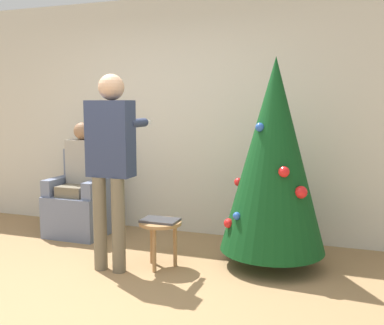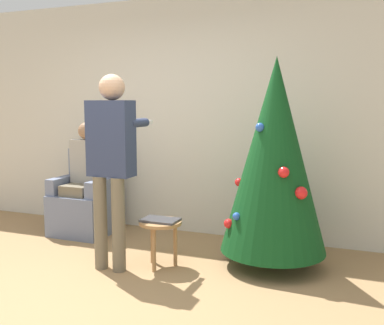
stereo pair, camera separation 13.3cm
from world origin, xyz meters
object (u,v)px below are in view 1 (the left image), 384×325
object	(u,v)px
person_standing	(111,154)
person_seated	(80,173)
armchair	(82,204)
christmas_tree	(274,155)
side_stool	(160,229)

from	to	relation	value
person_standing	person_seated	bearing A→B (deg)	136.59
person_seated	person_standing	distance (m)	1.28
person_seated	armchair	bearing A→B (deg)	90.00
christmas_tree	side_stool	distance (m)	1.23
armchair	person_seated	distance (m)	0.36
person_standing	side_stool	xyz separation A→B (m)	(0.40, 0.18, -0.70)
christmas_tree	armchair	bearing A→B (deg)	172.34
armchair	christmas_tree	bearing A→B (deg)	-7.66
person_seated	person_standing	xyz separation A→B (m)	(0.90, -0.85, 0.34)
christmas_tree	side_stool	world-z (taller)	christmas_tree
side_stool	person_seated	bearing A→B (deg)	152.51
armchair	person_seated	bearing A→B (deg)	-90.00
christmas_tree	person_standing	bearing A→B (deg)	-157.16
person_standing	side_stool	distance (m)	0.82
christmas_tree	armchair	xyz separation A→B (m)	(-2.25, 0.30, -0.68)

